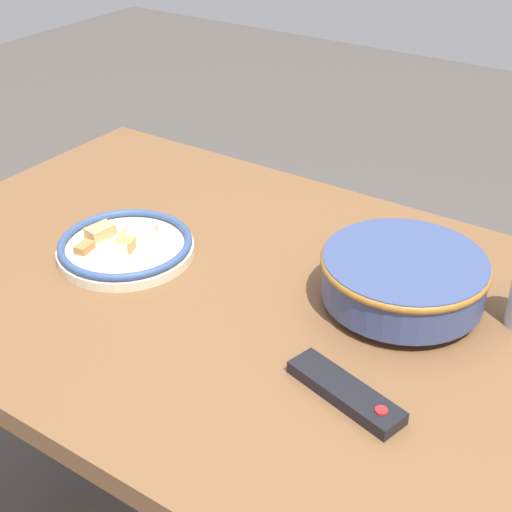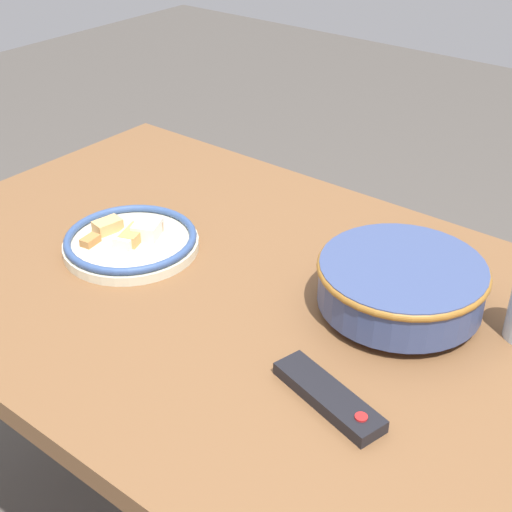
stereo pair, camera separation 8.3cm
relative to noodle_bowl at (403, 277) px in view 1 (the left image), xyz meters
name	(u,v)px [view 1 (the left image)]	position (x,y,z in m)	size (l,w,h in m)	color
dining_table	(257,331)	(0.22, 0.10, -0.14)	(1.43, 0.87, 0.76)	brown
noodle_bowl	(403,277)	(0.00, 0.00, 0.00)	(0.28, 0.28, 0.09)	#384775
food_plate	(126,246)	(0.49, 0.14, -0.04)	(0.25, 0.25, 0.05)	beige
tv_remote	(345,392)	(-0.03, 0.25, -0.04)	(0.19, 0.10, 0.02)	black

